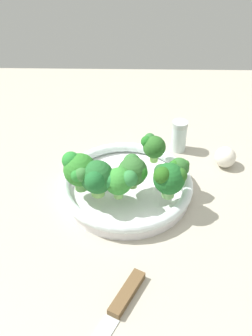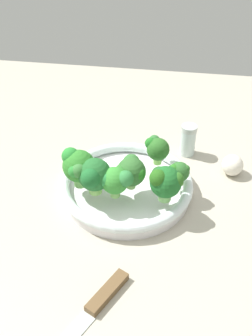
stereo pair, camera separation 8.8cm
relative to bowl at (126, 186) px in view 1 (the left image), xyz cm
name	(u,v)px [view 1 (the left image)]	position (x,y,z in cm)	size (l,w,h in cm)	color
ground_plane	(139,208)	(3.19, 2.89, -3.31)	(130.00, 130.00, 2.50)	#B4AD9A
bowl	(126,186)	(0.00, 0.00, 0.00)	(28.76, 28.76, 4.04)	white
broccoli_floret_0	(179,168)	(-0.06, 10.94, 5.15)	(4.25, 4.63, 5.29)	#8ACA67
broccoli_floret_1	(96,177)	(5.18, -5.76, 6.63)	(7.65, 6.76, 7.94)	#93CE63
broccoli_floret_2	(79,170)	(3.47, -9.33, 7.06)	(7.21, 6.95, 8.62)	#75BC5C
broccoli_floret_3	(119,181)	(5.69, -1.34, 6.17)	(5.56, 7.13, 6.87)	#8ECA65
broccoli_floret_4	(169,178)	(5.10, 8.47, 6.65)	(6.39, 6.72, 7.89)	#82BF68
broccoli_floret_5	(133,170)	(2.26, 1.39, 6.17)	(6.57, 6.17, 7.06)	#8FC568
broccoli_floret_6	(153,146)	(-6.71, 5.83, 5.86)	(5.27, 5.52, 6.31)	#92D761
knife	(113,316)	(30.42, -1.54, -1.51)	(24.68, 14.46, 1.50)	silver
garlic_bulb	(225,157)	(-10.30, 23.00, 0.41)	(4.95, 4.95, 4.95)	white
pepper_shaker	(179,136)	(-16.65, 12.61, 2.00)	(3.81, 3.81, 8.01)	silver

